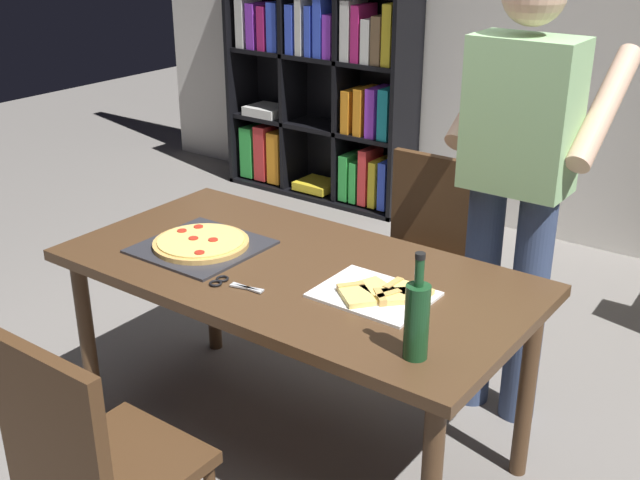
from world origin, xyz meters
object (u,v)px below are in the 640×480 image
person_serving_pizza (518,175)px  wine_bottle (417,319)px  dining_table (295,287)px  chair_far_side (421,245)px  bookshelf (322,59)px  chair_near_camera (91,459)px  kitchen_scissors (229,283)px  pepperoni_pizza_on_tray (201,244)px

person_serving_pizza → wine_bottle: 0.98m
dining_table → person_serving_pizza: bearing=54.2°
chair_far_side → dining_table: bearing=-90.0°
person_serving_pizza → wine_bottle: person_serving_pizza is taller
chair_far_side → bookshelf: 2.22m
dining_table → chair_far_side: bearing=90.0°
person_serving_pizza → chair_far_side: bearing=156.3°
chair_far_side → person_serving_pizza: (0.50, -0.22, 0.49)m
chair_near_camera → kitchen_scissors: (-0.09, 0.67, 0.24)m
kitchen_scissors → person_serving_pizza: bearing=57.8°
bookshelf → chair_far_side: bearing=-42.3°
pepperoni_pizza_on_tray → kitchen_scissors: (0.29, -0.17, -0.01)m
dining_table → bookshelf: (-1.61, 2.37, 0.28)m
dining_table → wine_bottle: size_ratio=5.25×
pepperoni_pizza_on_tray → bookshelf: bearing=116.7°
chair_far_side → bookshelf: bearing=137.7°
dining_table → bookshelf: size_ratio=0.85×
person_serving_pizza → kitchen_scissors: size_ratio=8.89×
chair_far_side → bookshelf: bookshelf is taller
pepperoni_pizza_on_tray → wine_bottle: bearing=-11.0°
pepperoni_pizza_on_tray → dining_table: bearing=11.0°
person_serving_pizza → wine_bottle: (0.13, -0.96, -0.13)m
bookshelf → kitchen_scissors: size_ratio=9.91×
bookshelf → wine_bottle: bookshelf is taller
bookshelf → pepperoni_pizza_on_tray: bearing=-63.3°
chair_near_camera → wine_bottle: bearing=45.4°
chair_far_side → bookshelf: (-1.61, 1.46, 0.44)m
bookshelf → wine_bottle: 3.47m
chair_far_side → bookshelf: size_ratio=0.46×
chair_near_camera → kitchen_scissors: bearing=97.5°
dining_table → chair_far_side: 0.93m
bookshelf → person_serving_pizza: bookshelf is taller
pepperoni_pizza_on_tray → wine_bottle: (1.01, -0.20, 0.10)m
dining_table → wine_bottle: 0.72m
person_serving_pizza → chair_near_camera: bearing=-107.3°
chair_near_camera → chair_far_side: size_ratio=1.00×
pepperoni_pizza_on_tray → wine_bottle: wine_bottle is taller
dining_table → chair_near_camera: size_ratio=1.84×
chair_near_camera → pepperoni_pizza_on_tray: bearing=114.1°
chair_near_camera → wine_bottle: (0.63, 0.64, 0.36)m
chair_far_side → person_serving_pizza: bearing=-23.7°
dining_table → chair_near_camera: bearing=-90.0°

